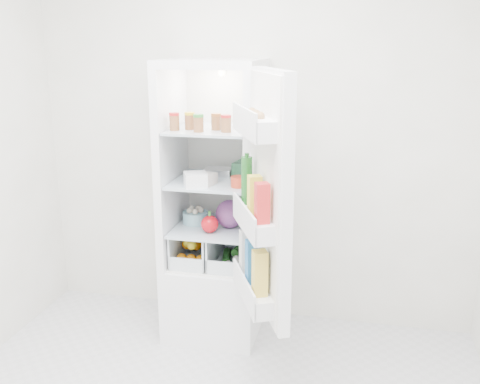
% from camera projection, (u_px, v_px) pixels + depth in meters
% --- Properties ---
extents(room_walls, '(3.02, 3.02, 2.61)m').
position_uv_depth(room_walls, '(180.00, 124.00, 2.09)').
color(room_walls, beige).
rests_on(room_walls, ground).
extents(refrigerator, '(0.60, 0.60, 1.80)m').
position_uv_depth(refrigerator, '(217.00, 235.00, 3.55)').
color(refrigerator, white).
rests_on(refrigerator, ground).
extents(shelf_low, '(0.49, 0.53, 0.01)m').
position_uv_depth(shelf_low, '(214.00, 227.00, 3.47)').
color(shelf_low, '#AFBFCD').
rests_on(shelf_low, refrigerator).
extents(shelf_mid, '(0.49, 0.53, 0.02)m').
position_uv_depth(shelf_mid, '(213.00, 181.00, 3.39)').
color(shelf_mid, '#AFBFCD').
rests_on(shelf_mid, refrigerator).
extents(shelf_top, '(0.49, 0.53, 0.02)m').
position_uv_depth(shelf_top, '(213.00, 129.00, 3.30)').
color(shelf_top, '#AFBFCD').
rests_on(shelf_top, refrigerator).
extents(crisper_left, '(0.23, 0.46, 0.22)m').
position_uv_depth(crisper_left, '(196.00, 244.00, 3.53)').
color(crisper_left, silver).
rests_on(crisper_left, refrigerator).
extents(crisper_right, '(0.23, 0.46, 0.22)m').
position_uv_depth(crisper_right, '(232.00, 247.00, 3.48)').
color(crisper_right, silver).
rests_on(crisper_right, refrigerator).
extents(condiment_jars, '(0.38, 0.16, 0.08)m').
position_uv_depth(condiment_jars, '(201.00, 124.00, 3.18)').
color(condiment_jars, '#B21919').
rests_on(condiment_jars, shelf_top).
extents(squeeze_bottle, '(0.06, 0.06, 0.17)m').
position_uv_depth(squeeze_bottle, '(250.00, 113.00, 3.32)').
color(squeeze_bottle, silver).
rests_on(squeeze_bottle, shelf_top).
extents(tub_white, '(0.17, 0.17, 0.08)m').
position_uv_depth(tub_white, '(195.00, 179.00, 3.22)').
color(tub_white, white).
rests_on(tub_white, shelf_mid).
extents(tub_cream, '(0.14, 0.14, 0.07)m').
position_uv_depth(tub_cream, '(205.00, 179.00, 3.27)').
color(tub_cream, silver).
rests_on(tub_cream, shelf_mid).
extents(tin_red, '(0.12, 0.12, 0.06)m').
position_uv_depth(tin_red, '(239.00, 182.00, 3.21)').
color(tin_red, red).
rests_on(tin_red, shelf_mid).
extents(foil_tray, '(0.18, 0.14, 0.04)m').
position_uv_depth(foil_tray, '(218.00, 172.00, 3.50)').
color(foil_tray, silver).
rests_on(foil_tray, shelf_mid).
extents(tub_green, '(0.14, 0.17, 0.09)m').
position_uv_depth(tub_green, '(244.00, 168.00, 3.49)').
color(tub_green, '#3E8A58').
rests_on(tub_green, shelf_mid).
extents(red_cabbage, '(0.18, 0.18, 0.18)m').
position_uv_depth(red_cabbage, '(230.00, 214.00, 3.42)').
color(red_cabbage, '#5D2162').
rests_on(red_cabbage, shelf_low).
extents(bell_pepper, '(0.11, 0.11, 0.11)m').
position_uv_depth(bell_pepper, '(210.00, 224.00, 3.34)').
color(bell_pepper, red).
rests_on(bell_pepper, shelf_low).
extents(mushroom_bowl, '(0.21, 0.21, 0.08)m').
position_uv_depth(mushroom_bowl, '(195.00, 217.00, 3.52)').
color(mushroom_bowl, '#8DC4D3').
rests_on(mushroom_bowl, shelf_low).
extents(citrus_pile, '(0.20, 0.24, 0.16)m').
position_uv_depth(citrus_pile, '(194.00, 250.00, 3.49)').
color(citrus_pile, orange).
rests_on(citrus_pile, refrigerator).
extents(veg_pile, '(0.16, 0.30, 0.10)m').
position_uv_depth(veg_pile, '(233.00, 254.00, 3.49)').
color(veg_pile, '#1B4F1A').
rests_on(veg_pile, refrigerator).
extents(fridge_door, '(0.39, 0.57, 1.30)m').
position_uv_depth(fridge_door, '(265.00, 203.00, 2.77)').
color(fridge_door, white).
rests_on(fridge_door, refrigerator).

